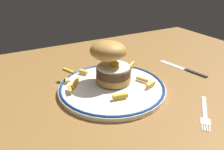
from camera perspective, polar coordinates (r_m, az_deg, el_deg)
The scene contains 6 objects.
ground_plane at distance 60.88cm, azimuth -3.15°, elevation -6.69°, with size 144.10×91.74×4.00cm, color brown.
dinner_plate at distance 61.60cm, azimuth 0.00°, elevation -3.14°, with size 29.73×29.73×1.60cm.
burger at distance 61.14cm, azimuth -0.36°, elevation 3.66°, with size 14.68×14.74×12.11cm.
fries_pile at distance 63.55cm, azimuth -1.66°, elevation -0.66°, with size 24.02×20.55×2.40cm.
fork at distance 56.96cm, azimuth 22.97°, elevation -8.99°, with size 11.49×10.81×0.36cm.
knife at distance 77.60cm, azimuth 18.68°, elevation 1.40°, with size 5.06×17.94×0.70cm.
Camera 1 is at (-21.51, -46.36, 31.08)cm, focal length 35.21 mm.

